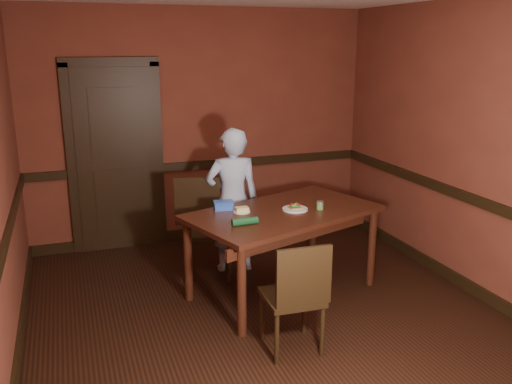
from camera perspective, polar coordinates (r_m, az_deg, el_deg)
floor at (r=4.76m, az=1.45°, el=-13.36°), size 4.00×4.50×0.01m
wall_back at (r=6.40m, az=-5.74°, el=6.83°), size 4.00×0.02×2.70m
wall_front at (r=2.42m, az=21.32°, el=-8.45°), size 4.00×0.02×2.70m
wall_right at (r=5.32m, az=22.15°, el=4.08°), size 0.02×4.50×2.70m
dado_back at (r=6.46m, az=-5.60°, el=2.86°), size 4.00×0.03×0.10m
dado_left at (r=4.16m, az=-25.06°, el=-5.60°), size 0.03×4.50×0.10m
dado_right at (r=5.41m, az=21.56°, el=-0.60°), size 0.03×4.50×0.10m
baseboard_back at (r=6.69m, az=-5.42°, el=-4.18°), size 4.00×0.03×0.12m
baseboard_left at (r=4.51m, az=-23.82°, el=-15.65°), size 0.03×4.50×0.12m
baseboard_right at (r=5.68m, az=20.73°, el=-8.78°), size 0.03×4.50×0.12m
door at (r=6.25m, az=-14.55°, el=3.81°), size 1.05×0.07×2.20m
dining_table at (r=5.10m, az=2.84°, el=-6.31°), size 1.95×1.48×0.81m
chair_far at (r=5.43m, az=-5.05°, el=-3.99°), size 0.57×0.57×0.99m
chair_near at (r=4.18m, az=3.79°, el=-10.74°), size 0.44×0.44×0.90m
person at (r=5.52m, az=-2.47°, el=-0.89°), size 0.59×0.43×1.49m
sandwich_plate at (r=4.99m, az=4.13°, el=-1.71°), size 0.23×0.23×0.06m
sauce_jar at (r=5.02m, az=6.75°, el=-1.39°), size 0.07×0.07×0.08m
cheese_saucer at (r=4.90m, az=-1.52°, el=-1.93°), size 0.15×0.15×0.05m
food_tub at (r=4.99m, az=-3.42°, el=-1.40°), size 0.20×0.15×0.08m
wrapped_veg at (r=4.56m, az=-1.18°, el=-3.11°), size 0.23×0.07×0.06m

